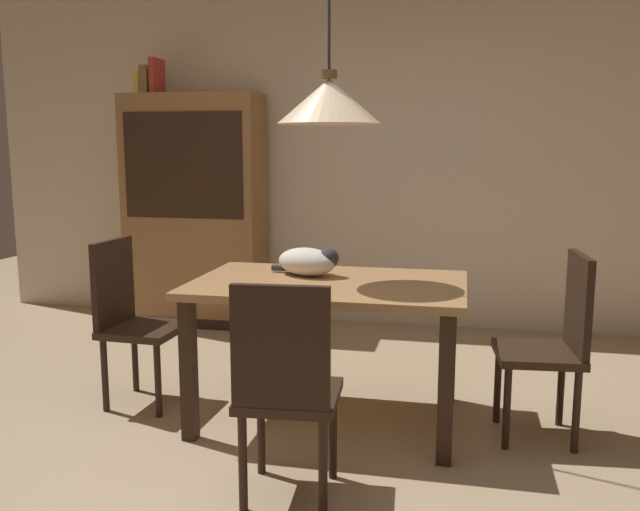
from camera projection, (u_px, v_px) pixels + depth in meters
The scene contains 12 objects.
ground at pixel (272, 465), 3.05m from camera, with size 10.00×10.00×0.00m, color tan.
back_wall at pixel (362, 145), 5.38m from camera, with size 6.40×0.10×2.90m, color beige.
dining_table at pixel (329, 300), 3.47m from camera, with size 1.40×0.90×0.75m.
chair_near_front at pixel (286, 383), 2.64m from camera, with size 0.43×0.43×0.93m.
chair_right_side at pixel (555, 338), 3.26m from camera, with size 0.43×0.43×0.93m.
chair_left_side at pixel (131, 314), 3.73m from camera, with size 0.42×0.42×0.93m.
cat_sleeping at pixel (308, 261), 3.60m from camera, with size 0.41×0.33×0.16m.
pendant_lamp at pixel (329, 101), 3.31m from camera, with size 0.52×0.52×1.30m.
hutch_bookcase at pixel (196, 215), 5.42m from camera, with size 1.12×0.45×1.85m.
book_yellow_short at pixel (142, 83), 5.34m from camera, with size 0.04×0.20×0.18m, color gold.
book_brown_thick at pixel (149, 81), 5.33m from camera, with size 0.06×0.24×0.22m, color brown.
book_red_tall at pixel (157, 76), 5.31m from camera, with size 0.04×0.22×0.28m, color #B73833.
Camera 1 is at (0.82, -2.75, 1.44)m, focal length 37.50 mm.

